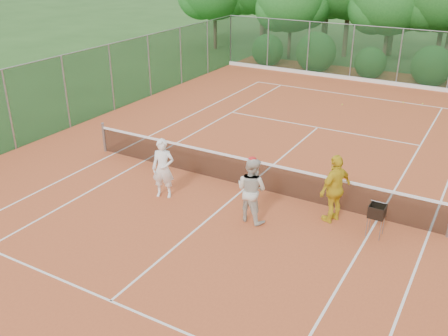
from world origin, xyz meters
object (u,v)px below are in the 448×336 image
at_px(player_white, 163,168).
at_px(player_center_grp, 252,189).
at_px(ball_hopper, 377,212).
at_px(player_yellow, 335,188).

height_order(player_white, player_center_grp, player_center_grp).
distance_m(player_white, player_center_grp, 2.94).
bearing_deg(ball_hopper, player_yellow, -173.44).
xyz_separation_m(player_yellow, ball_hopper, (1.22, -0.23, -0.26)).
xyz_separation_m(player_center_grp, player_yellow, (1.97, 1.11, 0.04)).
bearing_deg(player_yellow, player_white, -54.90).
distance_m(player_center_grp, player_yellow, 2.27).
distance_m(player_white, player_yellow, 5.04).
height_order(player_white, ball_hopper, player_white).
bearing_deg(player_yellow, ball_hopper, 101.07).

